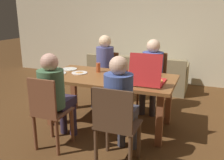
# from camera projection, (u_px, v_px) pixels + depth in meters

# --- Properties ---
(ground_plane) EXTENTS (20.00, 20.00, 0.00)m
(ground_plane) POSITION_uv_depth(u_px,v_px,m) (110.00, 124.00, 3.75)
(ground_plane) COLOR #57361A
(back_wall) EXTENTS (7.90, 0.12, 2.91)m
(back_wall) POSITION_uv_depth(u_px,v_px,m) (152.00, 20.00, 5.74)
(back_wall) COLOR beige
(back_wall) RESTS_ON ground
(dining_table) EXTENTS (1.89, 0.96, 0.76)m
(dining_table) POSITION_uv_depth(u_px,v_px,m) (110.00, 83.00, 3.57)
(dining_table) COLOR brown
(dining_table) RESTS_ON ground
(chair_0) EXTENTS (0.39, 0.41, 0.94)m
(chair_0) POSITION_uv_depth(u_px,v_px,m) (49.00, 112.00, 2.94)
(chair_0) COLOR brown
(chair_0) RESTS_ON ground
(person_0) EXTENTS (0.32, 0.55, 1.21)m
(person_0) POSITION_uv_depth(u_px,v_px,m) (55.00, 92.00, 3.02)
(person_0) COLOR #362B42
(person_0) RESTS_ON ground
(chair_1) EXTENTS (0.46, 0.40, 0.93)m
(chair_1) POSITION_uv_depth(u_px,v_px,m) (116.00, 125.00, 2.60)
(chair_1) COLOR brown
(chair_1) RESTS_ON ground
(person_1) EXTENTS (0.31, 0.55, 1.24)m
(person_1) POSITION_uv_depth(u_px,v_px,m) (120.00, 101.00, 2.67)
(person_1) COLOR #403F4A
(person_1) RESTS_ON ground
(chair_2) EXTENTS (0.38, 0.45, 0.93)m
(chair_2) POSITION_uv_depth(u_px,v_px,m) (107.00, 75.00, 4.58)
(chair_2) COLOR brown
(chair_2) RESTS_ON ground
(person_2) EXTENTS (0.32, 0.54, 1.27)m
(person_2) POSITION_uv_depth(u_px,v_px,m) (104.00, 65.00, 4.38)
(person_2) COLOR #322B35
(person_2) RESTS_ON ground
(chair_3) EXTENTS (0.44, 0.44, 0.98)m
(chair_3) POSITION_uv_depth(u_px,v_px,m) (153.00, 78.00, 4.25)
(chair_3) COLOR brown
(chair_3) RESTS_ON ground
(person_3) EXTENTS (0.35, 0.50, 1.23)m
(person_3) POSITION_uv_depth(u_px,v_px,m) (152.00, 69.00, 4.07)
(person_3) COLOR #3D363A
(person_3) RESTS_ON ground
(pizza_box_0) EXTENTS (0.41, 0.49, 0.42)m
(pizza_box_0) POSITION_uv_depth(u_px,v_px,m) (148.00, 79.00, 3.19)
(pizza_box_0) COLOR red
(pizza_box_0) RESTS_ON dining_table
(plate_0) EXTENTS (0.24, 0.24, 0.03)m
(plate_0) POSITION_uv_depth(u_px,v_px,m) (79.00, 73.00, 3.72)
(plate_0) COLOR white
(plate_0) RESTS_ON dining_table
(plate_1) EXTENTS (0.25, 0.25, 0.01)m
(plate_1) POSITION_uv_depth(u_px,v_px,m) (69.00, 69.00, 3.96)
(plate_1) COLOR white
(plate_1) RESTS_ON dining_table
(plate_2) EXTENTS (0.22, 0.22, 0.03)m
(plate_2) POSITION_uv_depth(u_px,v_px,m) (59.00, 73.00, 3.71)
(plate_2) COLOR white
(plate_2) RESTS_ON dining_table
(plate_3) EXTENTS (0.25, 0.25, 0.03)m
(plate_3) POSITION_uv_depth(u_px,v_px,m) (118.00, 82.00, 3.22)
(plate_3) COLOR white
(plate_3) RESTS_ON dining_table
(drinking_glass_0) EXTENTS (0.07, 0.07, 0.15)m
(drinking_glass_0) POSITION_uv_depth(u_px,v_px,m) (98.00, 68.00, 3.77)
(drinking_glass_0) COLOR #BB522A
(drinking_glass_0) RESTS_ON dining_table
(drinking_glass_1) EXTENTS (0.08, 0.08, 0.11)m
(drinking_glass_1) POSITION_uv_depth(u_px,v_px,m) (125.00, 73.00, 3.51)
(drinking_glass_1) COLOR #BA4B30
(drinking_glass_1) RESTS_ON dining_table
(drinking_glass_2) EXTENTS (0.08, 0.08, 0.12)m
(drinking_glass_2) POSITION_uv_depth(u_px,v_px,m) (153.00, 72.00, 3.54)
(drinking_glass_2) COLOR #E7C868
(drinking_glass_2) RESTS_ON dining_table
(couch) EXTENTS (2.14, 0.85, 0.75)m
(couch) POSITION_uv_depth(u_px,v_px,m) (137.00, 76.00, 5.45)
(couch) COLOR #8D7C57
(couch) RESTS_ON ground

